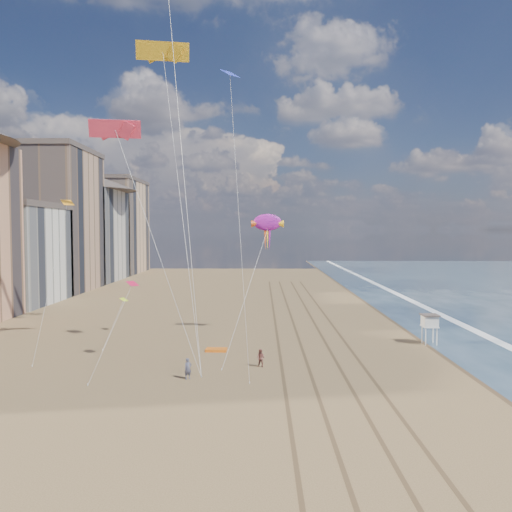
# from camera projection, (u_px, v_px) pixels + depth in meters

# --- Properties ---
(ground) EXTENTS (260.00, 260.00, 0.00)m
(ground) POSITION_uv_depth(u_px,v_px,m) (312.00, 439.00, 29.50)
(ground) COLOR brown
(ground) RESTS_ON ground
(wet_sand) EXTENTS (260.00, 260.00, 0.00)m
(wet_sand) POSITION_uv_depth(u_px,v_px,m) (420.00, 319.00, 69.22)
(wet_sand) COLOR #42301E
(wet_sand) RESTS_ON ground
(foam) EXTENTS (260.00, 260.00, 0.00)m
(foam) POSITION_uv_depth(u_px,v_px,m) (450.00, 319.00, 69.18)
(foam) COLOR white
(foam) RESTS_ON ground
(tracks) EXTENTS (7.68, 120.00, 0.01)m
(tracks) POSITION_uv_depth(u_px,v_px,m) (308.00, 334.00, 59.42)
(tracks) COLOR brown
(tracks) RESTS_ON ground
(buildings) EXTENTS (34.72, 131.35, 29.00)m
(buildings) POSITION_uv_depth(u_px,v_px,m) (37.00, 224.00, 94.80)
(buildings) COLOR #C6B284
(buildings) RESTS_ON ground
(lifeguard_stand) EXTENTS (1.79, 1.79, 3.24)m
(lifeguard_stand) POSITION_uv_depth(u_px,v_px,m) (430.00, 321.00, 53.91)
(lifeguard_stand) COLOR silver
(lifeguard_stand) RESTS_ON ground
(grounded_kite) EXTENTS (2.18, 1.44, 0.24)m
(grounded_kite) POSITION_uv_depth(u_px,v_px,m) (216.00, 350.00, 50.97)
(grounded_kite) COLOR orange
(grounded_kite) RESTS_ON ground
(show_kite) EXTENTS (4.03, 7.84, 19.75)m
(show_kite) POSITION_uv_depth(u_px,v_px,m) (267.00, 223.00, 57.98)
(show_kite) COLOR #971795
(show_kite) RESTS_ON ground
(kite_flyer_a) EXTENTS (0.76, 0.71, 1.75)m
(kite_flyer_a) POSITION_uv_depth(u_px,v_px,m) (188.00, 369.00, 41.35)
(kite_flyer_a) COLOR #505167
(kite_flyer_a) RESTS_ON ground
(kite_flyer_b) EXTENTS (0.99, 0.91, 1.65)m
(kite_flyer_b) POSITION_uv_depth(u_px,v_px,m) (261.00, 358.00, 44.94)
(kite_flyer_b) COLOR #8F5249
(kite_flyer_b) RESTS_ON ground
(parafoils) EXTENTS (10.94, 7.79, 16.51)m
(parafoils) POSITION_uv_depth(u_px,v_px,m) (152.00, 44.00, 51.33)
(parafoils) COLOR black
(parafoils) RESTS_ON ground
(small_kites) EXTENTS (20.04, 14.96, 23.30)m
(small_kites) POSITION_uv_depth(u_px,v_px,m) (149.00, 180.00, 49.75)
(small_kites) COLOR #DBFF1A
(small_kites) RESTS_ON ground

